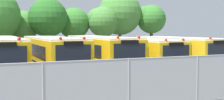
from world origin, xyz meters
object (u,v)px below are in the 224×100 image
(tree_3, at_px, (48,18))
(traffic_cone, at_px, (101,97))
(tree_4, at_px, (74,24))
(tree_7, at_px, (150,19))
(school_bus_2, at_px, (100,53))
(school_bus_3, at_px, (139,52))
(tree_6, at_px, (118,14))
(tree_5, at_px, (102,21))
(school_bus_4, at_px, (176,51))
(tree_2, at_px, (24,26))
(school_bus_1, at_px, (52,54))

(tree_3, distance_m, traffic_cone, 19.73)
(tree_4, relative_size, tree_7, 0.91)
(school_bus_2, bearing_deg, school_bus_3, -176.88)
(tree_4, relative_size, tree_6, 0.73)
(school_bus_2, relative_size, school_bus_3, 1.03)
(school_bus_3, relative_size, tree_7, 1.60)
(tree_5, bearing_deg, school_bus_4, -76.12)
(school_bus_2, bearing_deg, tree_6, -119.20)
(tree_7, bearing_deg, school_bus_3, -123.64)
(school_bus_2, xyz_separation_m, tree_2, (-3.99, 12.32, 2.02))
(school_bus_1, distance_m, school_bus_3, 6.80)
(tree_4, bearing_deg, traffic_cone, -102.37)
(tree_3, xyz_separation_m, traffic_cone, (-1.36, -19.25, -4.10))
(school_bus_3, relative_size, tree_3, 1.52)
(tree_6, bearing_deg, tree_2, 176.94)
(school_bus_3, xyz_separation_m, tree_5, (0.89, 10.52, 2.72))
(tree_7, relative_size, traffic_cone, 12.29)
(school_bus_4, distance_m, tree_7, 11.54)
(tree_4, bearing_deg, tree_2, 173.99)
(tree_2, height_order, tree_3, tree_3)
(tree_7, bearing_deg, tree_6, 165.13)
(tree_2, distance_m, traffic_cone, 21.03)
(school_bus_1, relative_size, tree_3, 1.65)
(tree_2, bearing_deg, school_bus_3, -59.00)
(tree_4, height_order, tree_7, tree_7)
(tree_3, relative_size, tree_6, 0.84)
(traffic_cone, bearing_deg, school_bus_4, 41.20)
(tree_3, bearing_deg, tree_5, -1.29)
(school_bus_4, xyz_separation_m, tree_4, (-5.49, 11.52, 2.43))
(tree_7, distance_m, traffic_cone, 23.86)
(tree_7, bearing_deg, tree_5, -179.16)
(tree_2, xyz_separation_m, traffic_cone, (0.86, -20.76, -3.21))
(school_bus_4, xyz_separation_m, tree_3, (-8.55, 10.57, 2.97))
(tree_6, relative_size, tree_7, 1.24)
(tree_3, distance_m, tree_7, 12.15)
(tree_5, distance_m, traffic_cone, 20.83)
(school_bus_3, bearing_deg, tree_5, -95.60)
(school_bus_3, height_order, tree_6, tree_6)
(school_bus_3, relative_size, school_bus_4, 0.97)
(school_bus_1, distance_m, traffic_cone, 8.73)
(school_bus_1, distance_m, tree_5, 13.26)
(school_bus_4, height_order, tree_4, tree_4)
(tree_2, xyz_separation_m, tree_4, (5.29, -0.56, 0.35))
(school_bus_2, distance_m, school_bus_3, 3.32)
(tree_3, xyz_separation_m, tree_5, (5.98, -0.13, -0.29))
(tree_2, xyz_separation_m, tree_7, (14.37, -1.55, 0.99))
(tree_6, bearing_deg, traffic_cone, -115.89)
(tree_5, bearing_deg, school_bus_1, -126.28)
(school_bus_1, height_order, tree_2, tree_2)
(school_bus_1, height_order, school_bus_2, school_bus_2)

